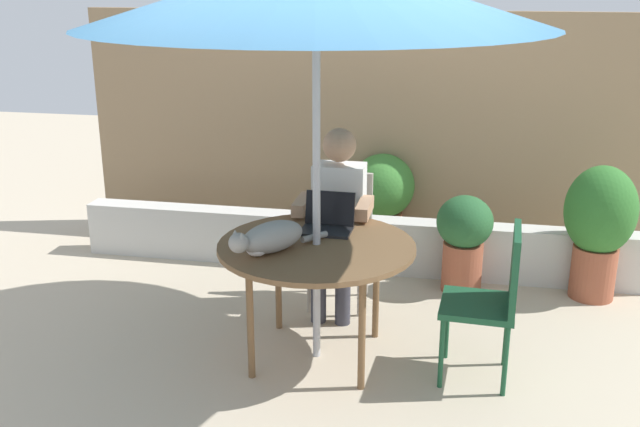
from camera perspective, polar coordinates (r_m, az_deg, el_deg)
The scene contains 12 objects.
ground_plane at distance 4.49m, azimuth -0.25°, elevation -10.94°, with size 14.00×14.00×0.00m, color #BCAD93.
fence_back at distance 6.13m, azimuth 3.69°, elevation 6.54°, with size 4.78×0.08×1.91m, color #937756.
planter_wall_low at distance 5.66m, azimuth 2.57°, elevation -2.31°, with size 4.30×0.20×0.41m, color beige.
patio_table at distance 4.21m, azimuth -0.27°, elevation -3.02°, with size 1.13×1.13×0.71m.
chair_occupied at distance 5.03m, azimuth 1.64°, elevation -1.10°, with size 0.40×0.40×0.89m.
chair_empty at distance 4.14m, azimuth 13.38°, elevation -5.96°, with size 0.42×0.42×0.89m.
person_seated at distance 4.83m, azimuth 1.35°, elevation 0.20°, with size 0.48×0.48×1.23m.
laptop at distance 4.41m, azimuth 0.65°, elevation -0.43°, with size 0.31×0.26×0.21m.
cat at distance 4.04m, azimuth -3.98°, elevation -1.92°, with size 0.46×0.52×0.17m.
potted_plant_near_fence at distance 6.08m, azimuth 4.87°, elevation 1.52°, with size 0.52×0.52×0.78m.
potted_plant_by_chair at distance 5.29m, azimuth 11.09°, elevation -1.80°, with size 0.40×0.40×0.71m.
potted_plant_corner at distance 5.39m, azimuth 20.84°, elevation -0.66°, with size 0.48×0.48×0.95m.
Camera 1 is at (0.78, -3.84, 2.18)m, focal length 41.27 mm.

